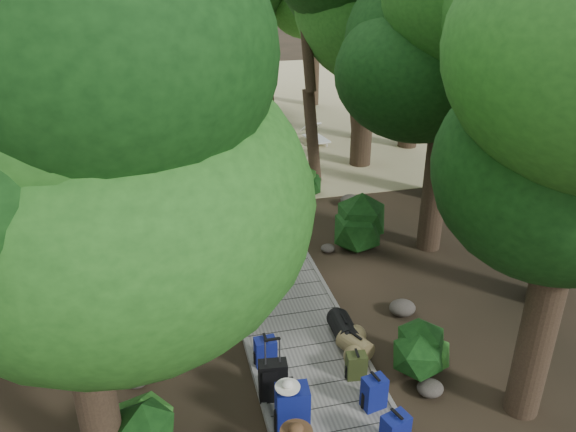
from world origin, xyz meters
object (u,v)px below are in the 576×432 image
object	(u,v)px
duffel_right_khaki	(355,345)
suitcase_on_boardwalk	(273,380)
backpack_right_d	(356,364)
sun_lounger	(316,135)
backpack_left_d	(265,350)
backpack_right_b	(395,431)
duffel_right_black	(343,328)
backpack_right_c	(374,391)
backpack_left_c	(292,407)
kayak	(111,153)
lone_suitcase_on_sand	(238,159)

from	to	relation	value
duffel_right_khaki	suitcase_on_boardwalk	xyz separation A→B (m)	(-1.60, -0.68, 0.15)
backpack_right_d	sun_lounger	size ratio (longest dim) A/B	0.26
backpack_left_d	sun_lounger	xyz separation A→B (m)	(4.34, 11.69, -0.07)
backpack_right_b	backpack_left_d	bearing A→B (deg)	105.26
duffel_right_black	sun_lounger	bearing A→B (deg)	77.42
backpack_right_b	backpack_right_c	distance (m)	0.83
backpack_left_c	backpack_right_d	distance (m)	1.57
backpack_right_b	kayak	bearing A→B (deg)	90.43
suitcase_on_boardwalk	duffel_right_black	bearing A→B (deg)	43.56
backpack_right_d	backpack_left_d	bearing A→B (deg)	159.97
backpack_right_b	backpack_right_c	xyz separation A→B (m)	(0.03, 0.83, -0.03)
kayak	sun_lounger	bearing A→B (deg)	-21.36
sun_lounger	kayak	bearing A→B (deg)	170.06
backpack_left_c	backpack_right_c	distance (m)	1.34
backpack_left_d	duffel_right_black	world-z (taller)	backpack_left_d
kayak	sun_lounger	world-z (taller)	sun_lounger
backpack_left_c	backpack_right_c	size ratio (longest dim) A/B	1.47
duffel_right_khaki	backpack_left_c	bearing A→B (deg)	-159.96
sun_lounger	backpack_left_c	bearing A→B (deg)	-116.73
backpack_left_d	backpack_right_d	world-z (taller)	backpack_left_d
lone_suitcase_on_sand	backpack_left_c	bearing A→B (deg)	-77.37
kayak	suitcase_on_boardwalk	bearing A→B (deg)	-97.32
backpack_right_b	lone_suitcase_on_sand	bearing A→B (deg)	74.53
backpack_right_b	lone_suitcase_on_sand	size ratio (longest dim) A/B	1.02
backpack_left_d	sun_lounger	world-z (taller)	backpack_left_d
duffel_right_black	kayak	world-z (taller)	duffel_right_black
backpack_left_d	duffel_right_khaki	size ratio (longest dim) A/B	0.95
backpack_right_b	suitcase_on_boardwalk	size ratio (longest dim) A/B	0.96
suitcase_on_boardwalk	duffel_right_khaki	bearing A→B (deg)	29.54
sun_lounger	backpack_right_d	bearing A→B (deg)	-112.38
duffel_right_black	suitcase_on_boardwalk	bearing A→B (deg)	-141.44
backpack_right_c	backpack_left_c	bearing A→B (deg)	176.00
backpack_right_d	lone_suitcase_on_sand	world-z (taller)	lone_suitcase_on_sand
kayak	lone_suitcase_on_sand	bearing A→B (deg)	-47.38
backpack_right_d	duffel_right_khaki	xyz separation A→B (m)	(0.18, 0.53, -0.05)
backpack_right_b	duffel_right_black	size ratio (longest dim) A/B	1.01
backpack_right_b	backpack_right_c	bearing A→B (deg)	71.48
backpack_left_c	backpack_left_d	xyz separation A→B (m)	(-0.08, 1.54, -0.17)
suitcase_on_boardwalk	lone_suitcase_on_sand	bearing A→B (deg)	90.24
suitcase_on_boardwalk	sun_lounger	world-z (taller)	suitcase_on_boardwalk
backpack_left_d	lone_suitcase_on_sand	xyz separation A→B (m)	(1.11, 9.74, -0.05)
backpack_right_d	duffel_right_black	world-z (taller)	backpack_right_d
backpack_left_d	backpack_right_d	bearing A→B (deg)	-27.96
backpack_right_d	duffel_right_khaki	size ratio (longest dim) A/B	0.85
backpack_right_c	duffel_right_khaki	world-z (taller)	backpack_right_c
backpack_right_d	duffel_right_khaki	distance (m)	0.56
kayak	sun_lounger	xyz separation A→B (m)	(7.30, -0.14, 0.15)
backpack_right_c	lone_suitcase_on_sand	size ratio (longest dim) A/B	0.93
backpack_left_d	backpack_left_c	bearing A→B (deg)	-88.92
lone_suitcase_on_sand	backpack_right_c	bearing A→B (deg)	-70.64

